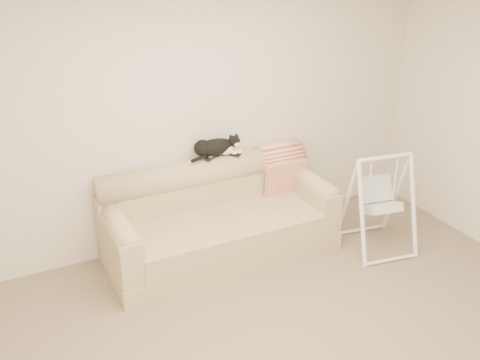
# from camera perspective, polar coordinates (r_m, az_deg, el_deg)

# --- Properties ---
(ground_plane) EXTENTS (5.00, 5.00, 0.00)m
(ground_plane) POSITION_cam_1_polar(r_m,az_deg,el_deg) (4.25, 6.59, -17.96)
(ground_plane) COLOR #706051
(ground_plane) RESTS_ON ground
(room_shell) EXTENTS (5.04, 4.04, 2.60)m
(room_shell) POSITION_cam_1_polar(r_m,az_deg,el_deg) (3.41, 7.82, 1.32)
(room_shell) COLOR silver
(room_shell) RESTS_ON ground
(sofa) EXTENTS (2.20, 0.93, 0.90)m
(sofa) POSITION_cam_1_polar(r_m,az_deg,el_deg) (5.22, -2.38, -4.19)
(sofa) COLOR tan
(sofa) RESTS_ON ground
(remote_a) EXTENTS (0.18, 0.14, 0.03)m
(remote_a) POSITION_cam_1_polar(r_m,az_deg,el_deg) (5.19, -2.99, 2.48)
(remote_a) COLOR black
(remote_a) RESTS_ON sofa
(remote_b) EXTENTS (0.15, 0.16, 0.02)m
(remote_b) POSITION_cam_1_polar(r_m,az_deg,el_deg) (5.27, -0.84, 2.81)
(remote_b) COLOR black
(remote_b) RESTS_ON sofa
(tuxedo_cat) EXTENTS (0.54, 0.20, 0.21)m
(tuxedo_cat) POSITION_cam_1_polar(r_m,az_deg,el_deg) (5.19, -2.62, 3.54)
(tuxedo_cat) COLOR black
(tuxedo_cat) RESTS_ON sofa
(throw_blanket) EXTENTS (0.46, 0.38, 0.58)m
(throw_blanket) POSITION_cam_1_polar(r_m,az_deg,el_deg) (5.57, 4.19, 1.99)
(throw_blanket) COLOR red
(throw_blanket) RESTS_ON sofa
(baby_swing) EXTENTS (0.69, 0.73, 1.00)m
(baby_swing) POSITION_cam_1_polar(r_m,az_deg,el_deg) (5.40, 14.64, -2.29)
(baby_swing) COLOR white
(baby_swing) RESTS_ON ground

